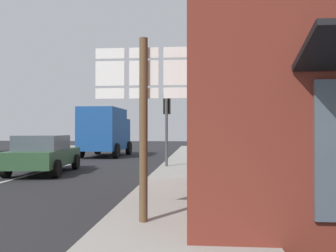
% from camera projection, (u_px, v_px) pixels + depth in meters
% --- Properties ---
extents(ground_plane, '(80.00, 80.00, 0.00)m').
position_uv_depth(ground_plane, '(53.00, 169.00, 15.06)').
color(ground_plane, '#232326').
extents(sidewalk_right, '(2.72, 44.00, 0.14)m').
position_uv_depth(sidewalk_right, '(190.00, 175.00, 12.56)').
color(sidewalk_right, gray).
rests_on(sidewalk_right, ground).
extents(lane_centre_stripe, '(0.16, 12.00, 0.01)m').
position_uv_depth(lane_centre_stripe, '(1.00, 183.00, 11.07)').
color(lane_centre_stripe, silver).
rests_on(lane_centre_stripe, ground).
extents(sedan_far, '(2.28, 4.35, 1.47)m').
position_uv_depth(sedan_far, '(44.00, 154.00, 13.49)').
color(sedan_far, '#2D5133').
rests_on(sedan_far, ground).
extents(delivery_truck, '(2.57, 5.04, 3.05)m').
position_uv_depth(delivery_truck, '(105.00, 131.00, 22.35)').
color(delivery_truck, '#19478C').
rests_on(delivery_truck, ground).
extents(route_sign_post, '(1.66, 0.14, 3.20)m').
position_uv_depth(route_sign_post, '(144.00, 110.00, 5.85)').
color(route_sign_post, brown).
rests_on(route_sign_post, ground).
extents(traffic_light_near_right, '(0.30, 0.49, 3.27)m').
position_uv_depth(traffic_light_near_right, '(167.00, 113.00, 15.05)').
color(traffic_light_near_right, '#47474C').
rests_on(traffic_light_near_right, ground).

